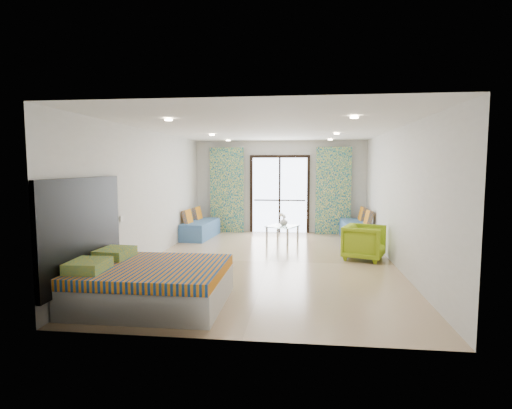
# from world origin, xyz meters

# --- Properties ---
(floor) EXTENTS (5.00, 7.50, 0.01)m
(floor) POSITION_xyz_m (0.00, 0.00, 0.00)
(floor) COLOR tan
(floor) RESTS_ON ground
(ceiling) EXTENTS (5.00, 7.50, 0.01)m
(ceiling) POSITION_xyz_m (0.00, 0.00, 2.70)
(ceiling) COLOR silver
(ceiling) RESTS_ON ground
(wall_back) EXTENTS (5.00, 0.01, 2.70)m
(wall_back) POSITION_xyz_m (0.00, 3.75, 1.35)
(wall_back) COLOR silver
(wall_back) RESTS_ON ground
(wall_front) EXTENTS (5.00, 0.01, 2.70)m
(wall_front) POSITION_xyz_m (0.00, -3.75, 1.35)
(wall_front) COLOR silver
(wall_front) RESTS_ON ground
(wall_left) EXTENTS (0.01, 7.50, 2.70)m
(wall_left) POSITION_xyz_m (-2.50, 0.00, 1.35)
(wall_left) COLOR silver
(wall_left) RESTS_ON ground
(wall_right) EXTENTS (0.01, 7.50, 2.70)m
(wall_right) POSITION_xyz_m (2.50, 0.00, 1.35)
(wall_right) COLOR silver
(wall_right) RESTS_ON ground
(balcony_door) EXTENTS (1.76, 0.08, 2.28)m
(balcony_door) POSITION_xyz_m (0.00, 3.72, 1.26)
(balcony_door) COLOR black
(balcony_door) RESTS_ON floor
(balcony_rail) EXTENTS (1.52, 0.03, 0.04)m
(balcony_rail) POSITION_xyz_m (0.00, 3.73, 0.95)
(balcony_rail) COLOR #595451
(balcony_rail) RESTS_ON balcony_door
(curtain_left) EXTENTS (1.00, 0.10, 2.50)m
(curtain_left) POSITION_xyz_m (-1.55, 3.57, 1.25)
(curtain_left) COLOR silver
(curtain_left) RESTS_ON floor
(curtain_right) EXTENTS (1.00, 0.10, 2.50)m
(curtain_right) POSITION_xyz_m (1.55, 3.57, 1.25)
(curtain_right) COLOR silver
(curtain_right) RESTS_ON floor
(downlight_a) EXTENTS (0.12, 0.12, 0.02)m
(downlight_a) POSITION_xyz_m (-1.40, -2.00, 2.67)
(downlight_a) COLOR #FFE0B2
(downlight_a) RESTS_ON ceiling
(downlight_b) EXTENTS (0.12, 0.12, 0.02)m
(downlight_b) POSITION_xyz_m (1.40, -2.00, 2.67)
(downlight_b) COLOR #FFE0B2
(downlight_b) RESTS_ON ceiling
(downlight_c) EXTENTS (0.12, 0.12, 0.02)m
(downlight_c) POSITION_xyz_m (-1.40, 1.00, 2.67)
(downlight_c) COLOR #FFE0B2
(downlight_c) RESTS_ON ceiling
(downlight_d) EXTENTS (0.12, 0.12, 0.02)m
(downlight_d) POSITION_xyz_m (1.40, 1.00, 2.67)
(downlight_d) COLOR #FFE0B2
(downlight_d) RESTS_ON ceiling
(downlight_e) EXTENTS (0.12, 0.12, 0.02)m
(downlight_e) POSITION_xyz_m (-1.40, 3.00, 2.67)
(downlight_e) COLOR #FFE0B2
(downlight_e) RESTS_ON ceiling
(downlight_f) EXTENTS (0.12, 0.12, 0.02)m
(downlight_f) POSITION_xyz_m (1.40, 3.00, 2.67)
(downlight_f) COLOR #FFE0B2
(downlight_f) RESTS_ON ceiling
(headboard) EXTENTS (0.06, 2.10, 1.50)m
(headboard) POSITION_xyz_m (-2.46, -2.70, 1.05)
(headboard) COLOR black
(headboard) RESTS_ON floor
(switch_plate) EXTENTS (0.02, 0.10, 0.10)m
(switch_plate) POSITION_xyz_m (-2.47, -1.45, 1.05)
(switch_plate) COLOR silver
(switch_plate) RESTS_ON wall_left
(bed) EXTENTS (2.05, 1.67, 0.71)m
(bed) POSITION_xyz_m (-1.48, -2.70, 0.30)
(bed) COLOR silver
(bed) RESTS_ON floor
(daybed_left) EXTENTS (0.77, 1.69, 0.81)m
(daybed_left) POSITION_xyz_m (-2.11, 2.55, 0.25)
(daybed_left) COLOR #426A9D
(daybed_left) RESTS_ON floor
(daybed_right) EXTENTS (0.74, 1.74, 0.84)m
(daybed_right) POSITION_xyz_m (2.12, 2.70, 0.26)
(daybed_right) COLOR #426A9D
(daybed_right) RESTS_ON floor
(coffee_table) EXTENTS (0.89, 0.89, 0.77)m
(coffee_table) POSITION_xyz_m (0.17, 2.05, 0.40)
(coffee_table) COLOR silver
(coffee_table) RESTS_ON floor
(vase) EXTENTS (0.26, 0.26, 0.20)m
(vase) POSITION_xyz_m (0.20, 2.09, 0.55)
(vase) COLOR white
(vase) RESTS_ON coffee_table
(armchair) EXTENTS (0.96, 0.99, 0.80)m
(armchair) POSITION_xyz_m (1.97, 0.44, 0.40)
(armchair) COLOR #8CAB16
(armchair) RESTS_ON floor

